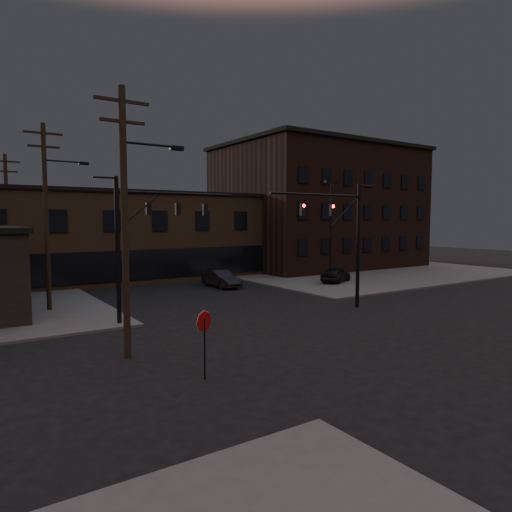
{
  "coord_description": "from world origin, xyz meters",
  "views": [
    {
      "loc": [
        -15.34,
        -16.29,
        5.72
      ],
      "look_at": [
        0.02,
        6.7,
        3.5
      ],
      "focal_mm": 32.0,
      "sensor_mm": 36.0,
      "label": 1
    }
  ],
  "objects_px": {
    "stop_sign": "(204,328)",
    "parked_car_lot_b": "(310,265)",
    "traffic_signal_far": "(141,232)",
    "parked_car_lot_a": "(336,274)",
    "car_crossing": "(221,279)",
    "traffic_signal_near": "(346,232)"
  },
  "relations": [
    {
      "from": "traffic_signal_near",
      "to": "parked_car_lot_b",
      "type": "distance_m",
      "value": 21.3
    },
    {
      "from": "parked_car_lot_a",
      "to": "car_crossing",
      "type": "xyz_separation_m",
      "value": [
        -9.55,
        3.87,
        -0.11
      ]
    },
    {
      "from": "traffic_signal_far",
      "to": "parked_car_lot_a",
      "type": "distance_m",
      "value": 20.84
    },
    {
      "from": "traffic_signal_near",
      "to": "parked_car_lot_b",
      "type": "bearing_deg",
      "value": 55.41
    },
    {
      "from": "stop_sign",
      "to": "traffic_signal_far",
      "type": "bearing_deg",
      "value": 82.68
    },
    {
      "from": "traffic_signal_far",
      "to": "car_crossing",
      "type": "distance_m",
      "value": 14.35
    },
    {
      "from": "traffic_signal_near",
      "to": "car_crossing",
      "type": "height_order",
      "value": "traffic_signal_near"
    },
    {
      "from": "traffic_signal_far",
      "to": "parked_car_lot_a",
      "type": "relative_size",
      "value": 2.01
    },
    {
      "from": "stop_sign",
      "to": "parked_car_lot_b",
      "type": "bearing_deg",
      "value": 43.2
    },
    {
      "from": "traffic_signal_far",
      "to": "parked_car_lot_b",
      "type": "relative_size",
      "value": 1.92
    },
    {
      "from": "stop_sign",
      "to": "parked_car_lot_b",
      "type": "distance_m",
      "value": 34.61
    },
    {
      "from": "traffic_signal_near",
      "to": "parked_car_lot_b",
      "type": "relative_size",
      "value": 1.92
    },
    {
      "from": "stop_sign",
      "to": "parked_car_lot_b",
      "type": "xyz_separation_m",
      "value": [
        25.22,
        23.68,
        -1.09
      ]
    },
    {
      "from": "traffic_signal_far",
      "to": "parked_car_lot_b",
      "type": "height_order",
      "value": "traffic_signal_far"
    },
    {
      "from": "traffic_signal_far",
      "to": "car_crossing",
      "type": "relative_size",
      "value": 1.83
    },
    {
      "from": "stop_sign",
      "to": "parked_car_lot_b",
      "type": "relative_size",
      "value": 0.6
    },
    {
      "from": "parked_car_lot_a",
      "to": "car_crossing",
      "type": "height_order",
      "value": "parked_car_lot_a"
    },
    {
      "from": "parked_car_lot_a",
      "to": "car_crossing",
      "type": "relative_size",
      "value": 0.91
    },
    {
      "from": "traffic_signal_far",
      "to": "stop_sign",
      "type": "xyz_separation_m",
      "value": [
        -1.28,
        -9.99,
        -3.17
      ]
    },
    {
      "from": "traffic_signal_near",
      "to": "traffic_signal_far",
      "type": "height_order",
      "value": "same"
    },
    {
      "from": "parked_car_lot_b",
      "to": "traffic_signal_far",
      "type": "bearing_deg",
      "value": 105.99
    },
    {
      "from": "stop_sign",
      "to": "parked_car_lot_b",
      "type": "height_order",
      "value": "stop_sign"
    }
  ]
}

